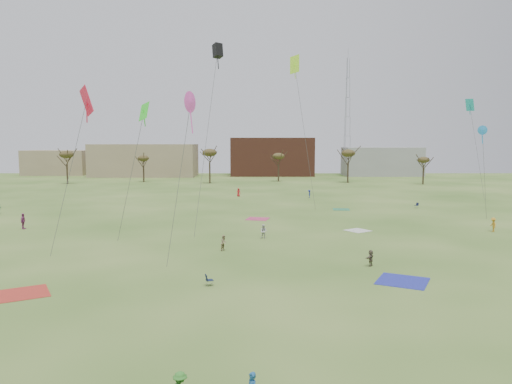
{
  "coord_description": "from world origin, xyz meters",
  "views": [
    {
      "loc": [
        0.05,
        -35.79,
        10.37
      ],
      "look_at": [
        0.0,
        12.0,
        5.5
      ],
      "focal_mm": 33.79,
      "sensor_mm": 36.0,
      "label": 1
    }
  ],
  "objects": [
    {
      "name": "radio_tower",
      "position": [
        30.0,
        125.0,
        19.21
      ],
      "size": [
        1.51,
        1.72,
        41.0
      ],
      "color": "#9EA3A8",
      "rests_on": "ground"
    },
    {
      "name": "spectator_mid_d",
      "position": [
        -28.17,
        21.62,
        0.97
      ],
      "size": [
        0.58,
        1.18,
        1.94
      ],
      "primitive_type": "imported",
      "rotation": [
        0.0,
        0.0,
        1.66
      ],
      "color": "#9E4280",
      "rests_on": "ground"
    },
    {
      "name": "camp_chair_center",
      "position": [
        -3.4,
        -1.56,
        0.26
      ],
      "size": [
        0.68,
        0.65,
        0.87
      ],
      "rotation": [
        0.0,
        0.0,
        1.91
      ],
      "color": "#131D35",
      "rests_on": "ground"
    },
    {
      "name": "tree_line",
      "position": [
        -2.85,
        79.12,
        7.09
      ],
      "size": [
        117.44,
        49.32,
        8.91
      ],
      "color": "#3A2B1E",
      "rests_on": "ground"
    },
    {
      "name": "spectator_fore_b",
      "position": [
        -3.1,
        10.04,
        0.75
      ],
      "size": [
        0.87,
        0.92,
        1.51
      ],
      "primitive_type": "imported",
      "rotation": [
        0.0,
        0.0,
        1.02
      ],
      "color": "#9C8963",
      "rests_on": "ground"
    },
    {
      "name": "blanket_blue",
      "position": [
        11.07,
        -0.4,
        0.0
      ],
      "size": [
        4.78,
        4.78,
        0.03
      ],
      "primitive_type": "cube",
      "rotation": [
        0.0,
        0.0,
        1.11
      ],
      "color": "#242C9E",
      "rests_on": "ground"
    },
    {
      "name": "building_grey",
      "position": [
        40.0,
        118.0,
        4.5
      ],
      "size": [
        24.0,
        12.0,
        9.0
      ],
      "primitive_type": "cube",
      "color": "gray",
      "rests_on": "ground"
    },
    {
      "name": "flyer_far_b",
      "position": [
        -3.46,
        57.44,
        0.81
      ],
      "size": [
        0.94,
        0.85,
        1.61
      ],
      "primitive_type": "imported",
      "rotation": [
        0.0,
        0.0,
        0.54
      ],
      "color": "#B41E22",
      "rests_on": "ground"
    },
    {
      "name": "flyer_far_c",
      "position": [
        10.08,
        55.1,
        0.75
      ],
      "size": [
        0.59,
        0.99,
        1.49
      ],
      "primitive_type": "imported",
      "rotation": [
        0.0,
        0.0,
        4.67
      ],
      "color": "navy",
      "rests_on": "ground"
    },
    {
      "name": "blanket_plum",
      "position": [
        0.2,
        29.48,
        0.0
      ],
      "size": [
        3.48,
        3.48,
        0.03
      ],
      "primitive_type": "cube",
      "rotation": [
        0.0,
        0.0,
        2.92
      ],
      "color": "#B93962",
      "rests_on": "ground"
    },
    {
      "name": "flyer_mid_b",
      "position": [
        27.86,
        20.03,
        0.83
      ],
      "size": [
        0.63,
        1.08,
        1.66
      ],
      "primitive_type": "imported",
      "rotation": [
        0.0,
        0.0,
        4.7
      ],
      "color": "#C28924",
      "rests_on": "ground"
    },
    {
      "name": "blanket_cream",
      "position": [
        12.1,
        20.64,
        0.0
      ],
      "size": [
        3.46,
        3.46,
        0.03
      ],
      "primitive_type": "cube",
      "rotation": [
        0.0,
        0.0,
        0.61
      ],
      "color": "silver",
      "rests_on": "ground"
    },
    {
      "name": "kites_aloft",
      "position": [
        1.95,
        14.64,
        16.95
      ],
      "size": [
        75.26,
        49.86,
        26.12
      ],
      "color": "#E728DA",
      "rests_on": "ground"
    },
    {
      "name": "spectator_mid_e",
      "position": [
        0.83,
        15.97,
        0.77
      ],
      "size": [
        0.89,
        0.78,
        1.53
      ],
      "primitive_type": "imported",
      "rotation": [
        0.0,
        0.0,
        5.97
      ],
      "color": "#BABABA",
      "rests_on": "ground"
    },
    {
      "name": "building_tan",
      "position": [
        -35.0,
        115.0,
        5.0
      ],
      "size": [
        32.0,
        14.0,
        10.0
      ],
      "primitive_type": "cube",
      "color": "#937F60",
      "rests_on": "ground"
    },
    {
      "name": "camp_chair_right",
      "position": [
        25.67,
        40.61,
        0.26
      ],
      "size": [
        0.71,
        0.69,
        0.87
      ],
      "rotation": [
        0.0,
        0.0,
        5.16
      ],
      "color": "#131734",
      "rests_on": "ground"
    },
    {
      "name": "ground",
      "position": [
        0.0,
        0.0,
        0.0
      ],
      "size": [
        260.0,
        260.0,
        0.0
      ],
      "primitive_type": "plane",
      "color": "#32591B",
      "rests_on": "ground"
    },
    {
      "name": "blanket_olive",
      "position": [
        13.33,
        38.94,
        0.0
      ],
      "size": [
        2.9,
        2.9,
        0.03
      ],
      "primitive_type": "cube",
      "rotation": [
        0.0,
        0.0,
        3.01
      ],
      "color": "#2D7E51",
      "rests_on": "ground"
    },
    {
      "name": "spectator_fore_c",
      "position": [
        9.7,
        4.1,
        0.69
      ],
      "size": [
        1.11,
        1.27,
        1.39
      ],
      "primitive_type": "imported",
      "rotation": [
        0.0,
        0.0,
        4.05
      ],
      "color": "brown",
      "rests_on": "ground"
    },
    {
      "name": "building_brick",
      "position": [
        5.0,
        120.0,
        6.0
      ],
      "size": [
        26.0,
        16.0,
        12.0
      ],
      "primitive_type": "cube",
      "color": "brown",
      "rests_on": "ground"
    },
    {
      "name": "blanket_red",
      "position": [
        -16.11,
        -3.43,
        0.0
      ],
      "size": [
        4.44,
        4.44,
        0.03
      ],
      "primitive_type": "cube",
      "rotation": [
        0.0,
        0.0,
        2.09
      ],
      "color": "#B43024",
      "rests_on": "ground"
    },
    {
      "name": "building_tan_west",
      "position": [
        -65.0,
        122.0,
        4.0
      ],
      "size": [
        20.0,
        12.0,
        8.0
      ],
      "primitive_type": "cube",
      "color": "#937F60",
      "rests_on": "ground"
    }
  ]
}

